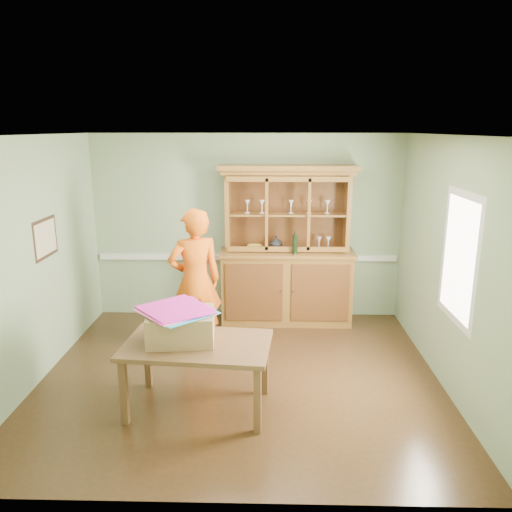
{
  "coord_description": "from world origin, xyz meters",
  "views": [
    {
      "loc": [
        0.31,
        -5.2,
        2.77
      ],
      "look_at": [
        0.17,
        0.4,
        1.33
      ],
      "focal_mm": 35.0,
      "sensor_mm": 36.0,
      "label": 1
    }
  ],
  "objects_px": {
    "dining_table": "(197,351)",
    "china_hutch": "(286,269)",
    "cardboard_box": "(181,326)",
    "person": "(195,281)"
  },
  "relations": [
    {
      "from": "china_hutch",
      "to": "person",
      "type": "distance_m",
      "value": 1.57
    },
    {
      "from": "person",
      "to": "dining_table",
      "type": "bearing_deg",
      "value": 76.69
    },
    {
      "from": "dining_table",
      "to": "china_hutch",
      "type": "bearing_deg",
      "value": 73.34
    },
    {
      "from": "dining_table",
      "to": "cardboard_box",
      "type": "height_order",
      "value": "cardboard_box"
    },
    {
      "from": "person",
      "to": "cardboard_box",
      "type": "bearing_deg",
      "value": 70.08
    },
    {
      "from": "dining_table",
      "to": "cardboard_box",
      "type": "relative_size",
      "value": 2.34
    },
    {
      "from": "person",
      "to": "china_hutch",
      "type": "bearing_deg",
      "value": -160.4
    },
    {
      "from": "dining_table",
      "to": "person",
      "type": "bearing_deg",
      "value": 103.75
    },
    {
      "from": "china_hutch",
      "to": "dining_table",
      "type": "relative_size",
      "value": 1.51
    },
    {
      "from": "china_hutch",
      "to": "cardboard_box",
      "type": "distance_m",
      "value": 2.61
    }
  ]
}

